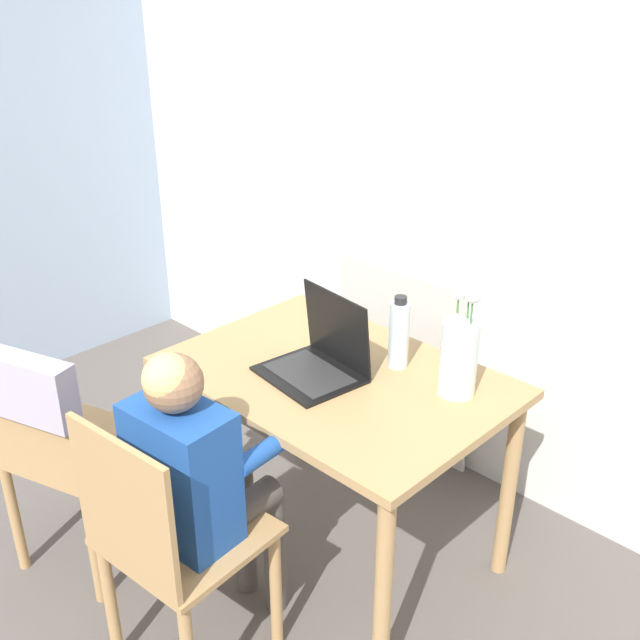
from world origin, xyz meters
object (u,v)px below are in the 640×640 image
at_px(person_seated, 199,471).
at_px(laptop, 321,355).
at_px(chair_occupied, 170,544).
at_px(water_bottle, 399,334).
at_px(chair_spare, 46,426).
at_px(flower_vase, 459,353).

bearing_deg(person_seated, laptop, -89.89).
xyz_separation_m(chair_occupied, water_bottle, (0.09, 0.86, 0.37)).
relative_size(chair_occupied, water_bottle, 3.56).
height_order(chair_spare, person_seated, person_seated).
distance_m(flower_vase, water_bottle, 0.24).
relative_size(chair_occupied, chair_spare, 0.99).
relative_size(chair_occupied, laptop, 2.58).
xyz_separation_m(chair_spare, flower_vase, (0.91, 0.88, 0.26)).
distance_m(chair_spare, laptop, 0.88).
height_order(chair_occupied, laptop, laptop).
relative_size(chair_spare, flower_vase, 2.50).
distance_m(person_seated, flower_vase, 0.83).
xyz_separation_m(chair_occupied, flower_vase, (0.33, 0.85, 0.39)).
bearing_deg(flower_vase, laptop, -153.42).
bearing_deg(chair_occupied, chair_spare, -1.02).
relative_size(person_seated, water_bottle, 4.19).
bearing_deg(person_seated, chair_spare, 10.99).
bearing_deg(chair_occupied, laptop, -89.91).
bearing_deg(chair_spare, laptop, -145.42).
xyz_separation_m(person_seated, laptop, (-0.05, 0.53, 0.14)).
distance_m(chair_spare, flower_vase, 1.29).
xyz_separation_m(chair_occupied, person_seated, (-0.01, 0.12, 0.17)).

